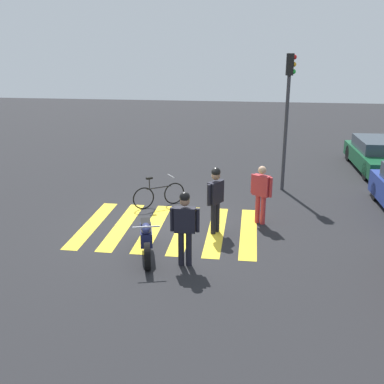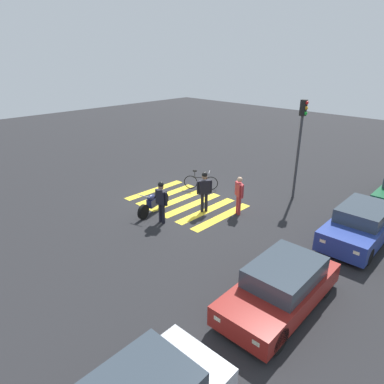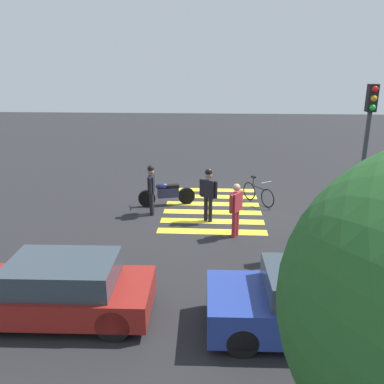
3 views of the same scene
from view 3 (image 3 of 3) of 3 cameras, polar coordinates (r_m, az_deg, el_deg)
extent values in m
plane|color=#232326|center=(15.20, 2.91, -2.26)|extent=(60.00, 60.00, 0.00)
cylinder|color=black|center=(15.34, -6.39, -0.89)|extent=(0.65, 0.30, 0.64)
cylinder|color=black|center=(15.53, -0.79, -0.54)|extent=(0.65, 0.30, 0.64)
cube|color=#1E234C|center=(15.37, -3.40, -0.07)|extent=(0.84, 0.47, 0.36)
ellipsoid|color=#1E234C|center=(15.26, -4.27, 0.84)|extent=(0.53, 0.35, 0.24)
cube|color=black|center=(15.33, -2.67, 0.83)|extent=(0.49, 0.34, 0.12)
cylinder|color=#A5A5AD|center=(15.14, -6.18, 1.64)|extent=(0.19, 0.61, 0.04)
torus|color=black|center=(15.40, 10.60, -0.88)|extent=(0.44, 0.61, 0.71)
torus|color=black|center=(16.16, 8.07, 0.14)|extent=(0.44, 0.61, 0.71)
cylinder|color=black|center=(15.69, 9.36, 0.62)|extent=(0.51, 0.70, 0.04)
cylinder|color=black|center=(15.87, 8.63, 1.49)|extent=(0.04, 0.04, 0.34)
cube|color=black|center=(15.82, 8.66, 2.12)|extent=(0.20, 0.22, 0.06)
cylinder|color=#99999E|center=(15.30, 10.46, 1.36)|extent=(0.39, 0.29, 0.03)
cylinder|color=black|center=(13.76, 2.60, -2.51)|extent=(0.14, 0.14, 0.87)
cylinder|color=black|center=(13.85, 1.97, -2.36)|extent=(0.14, 0.14, 0.87)
cube|color=black|center=(13.57, 2.32, 0.50)|extent=(0.54, 0.43, 0.61)
sphere|color=#8C664C|center=(13.44, 2.35, 2.39)|extent=(0.23, 0.23, 0.23)
cylinder|color=black|center=(13.42, 3.42, 0.28)|extent=(0.09, 0.09, 0.58)
cylinder|color=black|center=(13.73, 1.25, 0.71)|extent=(0.09, 0.09, 0.58)
sphere|color=black|center=(13.41, 2.35, 2.83)|extent=(0.25, 0.25, 0.25)
cylinder|color=black|center=(14.40, -5.72, -1.70)|extent=(0.14, 0.14, 0.84)
cylinder|color=black|center=(14.57, -5.64, -1.47)|extent=(0.14, 0.14, 0.84)
cube|color=black|center=(14.26, -5.77, 1.15)|extent=(0.22, 0.50, 0.60)
sphere|color=#8C664C|center=(14.14, -5.83, 2.91)|extent=(0.23, 0.23, 0.23)
cylinder|color=black|center=(13.98, -5.91, 0.80)|extent=(0.09, 0.09, 0.57)
cylinder|color=black|center=(14.55, -5.64, 1.48)|extent=(0.09, 0.09, 0.57)
sphere|color=black|center=(14.12, -5.84, 3.31)|extent=(0.24, 0.24, 0.24)
cylinder|color=#B22D33|center=(12.75, 6.32, -4.32)|extent=(0.14, 0.14, 0.85)
cylinder|color=#B22D33|center=(12.61, 5.93, -4.58)|extent=(0.14, 0.14, 0.85)
cube|color=#B22D33|center=(12.43, 6.24, -1.36)|extent=(0.43, 0.53, 0.60)
sphere|color=tan|center=(12.29, 6.31, 0.64)|extent=(0.23, 0.23, 0.23)
cylinder|color=#B22D33|center=(12.68, 6.87, -1.00)|extent=(0.09, 0.09, 0.57)
cylinder|color=#B22D33|center=(12.18, 5.57, -1.74)|extent=(0.09, 0.09, 0.57)
cube|color=yellow|center=(17.33, 2.96, 0.29)|extent=(3.56, 0.45, 0.01)
cube|color=yellow|center=(16.48, 2.94, -0.64)|extent=(3.56, 0.45, 0.01)
cube|color=yellow|center=(15.63, 2.92, -1.68)|extent=(3.56, 0.45, 0.01)
cube|color=yellow|center=(14.78, 2.89, -2.84)|extent=(3.56, 0.45, 0.01)
cube|color=yellow|center=(13.94, 2.86, -4.13)|extent=(3.56, 0.45, 0.01)
cube|color=yellow|center=(13.11, 2.83, -5.59)|extent=(3.56, 0.45, 0.01)
cylinder|color=black|center=(7.98, 7.12, -20.15)|extent=(0.61, 0.23, 0.60)
cylinder|color=black|center=(9.22, 6.27, -14.39)|extent=(0.61, 0.23, 0.60)
cylinder|color=black|center=(9.83, 23.07, -13.63)|extent=(0.61, 0.23, 0.60)
cube|color=navy|center=(8.69, 16.19, -15.49)|extent=(4.12, 1.83, 0.72)
cube|color=#333D47|center=(8.44, 17.92, -11.97)|extent=(2.24, 1.58, 0.49)
cube|color=#F2EDCC|center=(7.92, 2.45, -17.41)|extent=(0.08, 0.20, 0.12)
cube|color=#F2EDCC|center=(8.84, 2.38, -13.28)|extent=(0.08, 0.20, 0.12)
cylinder|color=black|center=(10.51, -24.46, -11.48)|extent=(0.69, 0.24, 0.68)
cylinder|color=black|center=(8.41, -11.05, -17.84)|extent=(0.69, 0.24, 0.68)
cylinder|color=black|center=(9.64, -9.09, -12.68)|extent=(0.69, 0.24, 0.68)
cube|color=maroon|center=(9.31, -18.68, -13.68)|extent=(4.13, 1.83, 0.58)
cube|color=#333D47|center=(8.98, -17.79, -10.75)|extent=(2.24, 1.57, 0.53)
cylinder|color=#38383D|center=(12.07, 22.66, 0.96)|extent=(0.12, 0.12, 3.98)
cube|color=black|center=(11.67, 24.03, 12.02)|extent=(0.24, 0.24, 0.70)
sphere|color=red|center=(11.54, 24.39, 13.07)|extent=(0.16, 0.16, 0.16)
sphere|color=orange|center=(11.55, 24.25, 11.94)|extent=(0.16, 0.16, 0.16)
sphere|color=green|center=(11.57, 24.10, 10.82)|extent=(0.16, 0.16, 0.16)
camera|label=1|loc=(16.86, -42.38, 12.57)|focal=42.61mm
camera|label=2|loc=(11.19, -70.19, 13.48)|focal=31.90mm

